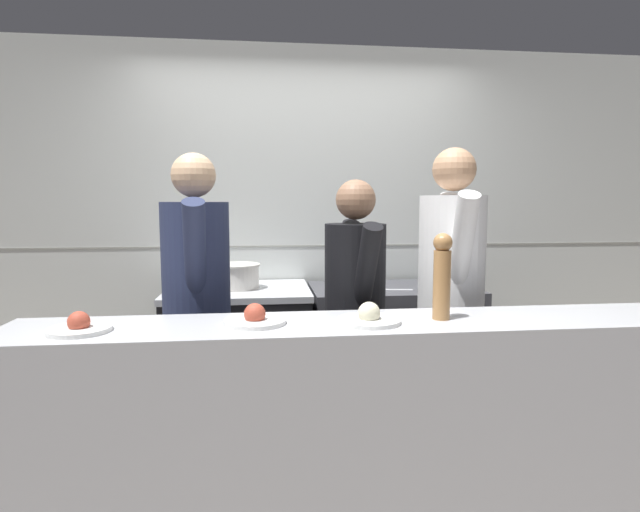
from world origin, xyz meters
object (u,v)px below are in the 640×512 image
object	(u,v)px
chef_head_cook	(197,300)
chef_line	(451,292)
plated_dish_dessert	(369,318)
plated_dish_appetiser	(255,319)
stock_pot	(236,275)
chefs_knife	(378,289)
chef_sous	(355,312)
pepper_mill	(442,274)
plated_dish_main	(79,327)
oven_range	(240,354)

from	to	relation	value
chef_head_cook	chef_line	bearing A→B (deg)	-7.83
plated_dish_dessert	chef_line	world-z (taller)	chef_line
plated_dish_appetiser	chef_line	bearing A→B (deg)	27.73
stock_pot	chefs_knife	size ratio (longest dim) A/B	0.81
plated_dish_appetiser	chef_head_cook	size ratio (longest dim) A/B	0.15
stock_pot	chef_sous	bearing A→B (deg)	-47.92
chef_sous	plated_dish_appetiser	bearing A→B (deg)	-139.81
pepper_mill	chef_sous	world-z (taller)	chef_sous
chefs_knife	chef_head_cook	world-z (taller)	chef_head_cook
plated_dish_main	plated_dish_dessert	bearing A→B (deg)	0.78
plated_dish_appetiser	chef_head_cook	xyz separation A→B (m)	(-0.31, 0.59, -0.03)
plated_dish_main	pepper_mill	world-z (taller)	pepper_mill
oven_range	stock_pot	bearing A→B (deg)	150.15
chefs_knife	chef_sous	world-z (taller)	chef_sous
oven_range	plated_dish_dessert	distance (m)	1.53
chefs_knife	plated_dish_appetiser	distance (m)	1.39
oven_range	chef_head_cook	world-z (taller)	chef_head_cook
plated_dish_dessert	oven_range	bearing A→B (deg)	114.98
chef_head_cook	chef_line	distance (m)	1.38
plated_dish_dessert	plated_dish_appetiser	bearing A→B (deg)	175.32
plated_dish_appetiser	chef_sous	xyz separation A→B (m)	(0.52, 0.53, -0.10)
chefs_knife	plated_dish_dessert	xyz separation A→B (m)	(-0.31, -1.18, 0.09)
chefs_knife	stock_pot	bearing A→B (deg)	172.55
oven_range	stock_pot	distance (m)	0.54
stock_pot	chef_line	xyz separation A→B (m)	(1.20, -0.70, -0.01)
chef_sous	oven_range	bearing A→B (deg)	126.61
pepper_mill	chef_head_cook	distance (m)	1.28
pepper_mill	plated_dish_dessert	bearing A→B (deg)	-174.70
chefs_knife	chef_sous	bearing A→B (deg)	-113.67
stock_pot	chef_line	distance (m)	1.39
oven_range	plated_dish_appetiser	distance (m)	1.37
plated_dish_appetiser	oven_range	bearing A→B (deg)	95.81
plated_dish_appetiser	plated_dish_dessert	bearing A→B (deg)	-4.68
chefs_knife	chef_line	distance (m)	0.65
chefs_knife	plated_dish_main	bearing A→B (deg)	-140.86
oven_range	pepper_mill	bearing A→B (deg)	-53.76
chefs_knife	chef_line	world-z (taller)	chef_line
chef_head_cook	chef_sous	size ratio (longest dim) A/B	1.08
plated_dish_appetiser	chef_line	xyz separation A→B (m)	(1.06, 0.56, -0.01)
oven_range	stock_pot	world-z (taller)	stock_pot
pepper_mill	chefs_knife	bearing A→B (deg)	90.45
stock_pot	chef_line	bearing A→B (deg)	-30.28
oven_range	plated_dish_dessert	bearing A→B (deg)	-65.02
chef_head_cook	chefs_knife	bearing A→B (deg)	20.01
plated_dish_appetiser	chef_head_cook	bearing A→B (deg)	117.99
pepper_mill	chef_sous	size ratio (longest dim) A/B	0.23
plated_dish_dessert	chef_line	bearing A→B (deg)	45.45
chefs_knife	pepper_mill	distance (m)	1.18
chef_sous	plated_dish_dessert	bearing A→B (deg)	-99.92
pepper_mill	plated_dish_main	bearing A→B (deg)	-178.23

